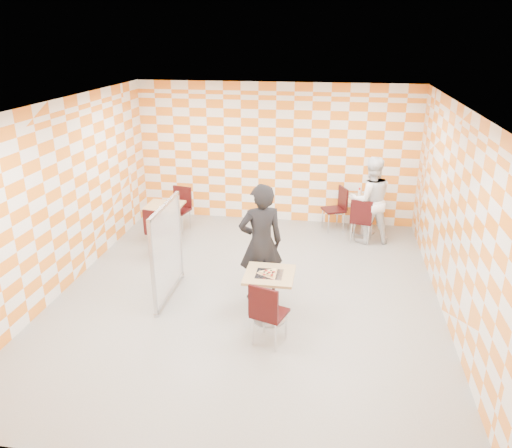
{
  "coord_description": "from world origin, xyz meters",
  "views": [
    {
      "loc": [
        1.24,
        -6.98,
        3.97
      ],
      "look_at": [
        0.1,
        0.2,
        1.15
      ],
      "focal_mm": 35.0,
      "sensor_mm": 36.0,
      "label": 1
    }
  ],
  "objects_px": {
    "second_table": "(364,209)",
    "partition": "(167,251)",
    "sport_bottle": "(359,193)",
    "chair_empty_far": "(180,205)",
    "soda_bottle": "(374,193)",
    "main_table": "(269,289)",
    "chair_second_front": "(362,217)",
    "chair_second_side": "(338,205)",
    "man_white": "(370,200)",
    "man_dark": "(261,243)",
    "chair_main_front": "(267,310)",
    "chair_empty_near": "(157,228)",
    "empty_table": "(165,216)"
  },
  "relations": [
    {
      "from": "main_table",
      "to": "chair_second_side",
      "type": "distance_m",
      "value": 3.89
    },
    {
      "from": "main_table",
      "to": "empty_table",
      "type": "bearing_deg",
      "value": 132.96
    },
    {
      "from": "sport_bottle",
      "to": "partition",
      "type": "bearing_deg",
      "value": -132.61
    },
    {
      "from": "empty_table",
      "to": "chair_main_front",
      "type": "bearing_deg",
      "value": -52.7
    },
    {
      "from": "main_table",
      "to": "chair_empty_far",
      "type": "relative_size",
      "value": 0.81
    },
    {
      "from": "man_dark",
      "to": "chair_main_front",
      "type": "bearing_deg",
      "value": 79.9
    },
    {
      "from": "chair_main_front",
      "to": "partition",
      "type": "distance_m",
      "value": 2.06
    },
    {
      "from": "empty_table",
      "to": "chair_second_front",
      "type": "bearing_deg",
      "value": 6.69
    },
    {
      "from": "man_white",
      "to": "soda_bottle",
      "type": "height_order",
      "value": "man_white"
    },
    {
      "from": "partition",
      "to": "main_table",
      "type": "bearing_deg",
      "value": -15.17
    },
    {
      "from": "man_white",
      "to": "chair_empty_far",
      "type": "bearing_deg",
      "value": -12.98
    },
    {
      "from": "second_table",
      "to": "chair_main_front",
      "type": "height_order",
      "value": "chair_main_front"
    },
    {
      "from": "partition",
      "to": "sport_bottle",
      "type": "xyz_separation_m",
      "value": [
        3.04,
        3.3,
        0.05
      ]
    },
    {
      "from": "chair_main_front",
      "to": "chair_empty_near",
      "type": "distance_m",
      "value": 3.52
    },
    {
      "from": "chair_empty_near",
      "to": "soda_bottle",
      "type": "height_order",
      "value": "soda_bottle"
    },
    {
      "from": "main_table",
      "to": "man_dark",
      "type": "distance_m",
      "value": 0.77
    },
    {
      "from": "partition",
      "to": "sport_bottle",
      "type": "height_order",
      "value": "partition"
    },
    {
      "from": "main_table",
      "to": "soda_bottle",
      "type": "distance_m",
      "value": 4.1
    },
    {
      "from": "second_table",
      "to": "soda_bottle",
      "type": "distance_m",
      "value": 0.38
    },
    {
      "from": "second_table",
      "to": "chair_empty_far",
      "type": "height_order",
      "value": "chair_empty_far"
    },
    {
      "from": "main_table",
      "to": "chair_empty_near",
      "type": "bearing_deg",
      "value": 141.01
    },
    {
      "from": "man_dark",
      "to": "soda_bottle",
      "type": "distance_m",
      "value": 3.65
    },
    {
      "from": "man_dark",
      "to": "second_table",
      "type": "bearing_deg",
      "value": -140.99
    },
    {
      "from": "man_white",
      "to": "partition",
      "type": "bearing_deg",
      "value": 28.21
    },
    {
      "from": "empty_table",
      "to": "chair_second_side",
      "type": "height_order",
      "value": "chair_second_side"
    },
    {
      "from": "chair_second_front",
      "to": "sport_bottle",
      "type": "distance_m",
      "value": 0.72
    },
    {
      "from": "chair_empty_far",
      "to": "soda_bottle",
      "type": "distance_m",
      "value": 4.03
    },
    {
      "from": "empty_table",
      "to": "chair_empty_far",
      "type": "xyz_separation_m",
      "value": [
        0.13,
        0.62,
        0.04
      ]
    },
    {
      "from": "chair_second_front",
      "to": "chair_second_side",
      "type": "relative_size",
      "value": 1.0
    },
    {
      "from": "man_white",
      "to": "chair_second_front",
      "type": "bearing_deg",
      "value": 27.59
    },
    {
      "from": "main_table",
      "to": "chair_second_front",
      "type": "relative_size",
      "value": 0.81
    },
    {
      "from": "chair_second_front",
      "to": "man_dark",
      "type": "height_order",
      "value": "man_dark"
    },
    {
      "from": "chair_main_front",
      "to": "partition",
      "type": "bearing_deg",
      "value": 147.18
    },
    {
      "from": "man_white",
      "to": "chair_empty_near",
      "type": "bearing_deg",
      "value": 6.02
    },
    {
      "from": "chair_main_front",
      "to": "soda_bottle",
      "type": "relative_size",
      "value": 4.02
    },
    {
      "from": "chair_second_side",
      "to": "partition",
      "type": "relative_size",
      "value": 0.6
    },
    {
      "from": "empty_table",
      "to": "chair_empty_far",
      "type": "height_order",
      "value": "chair_empty_far"
    },
    {
      "from": "chair_empty_far",
      "to": "sport_bottle",
      "type": "relative_size",
      "value": 4.62
    },
    {
      "from": "chair_second_front",
      "to": "man_white",
      "type": "distance_m",
      "value": 0.38
    },
    {
      "from": "partition",
      "to": "man_white",
      "type": "relative_size",
      "value": 0.89
    },
    {
      "from": "empty_table",
      "to": "soda_bottle",
      "type": "height_order",
      "value": "soda_bottle"
    },
    {
      "from": "empty_table",
      "to": "partition",
      "type": "height_order",
      "value": "partition"
    },
    {
      "from": "main_table",
      "to": "second_table",
      "type": "height_order",
      "value": "same"
    },
    {
      "from": "second_table",
      "to": "partition",
      "type": "height_order",
      "value": "partition"
    },
    {
      "from": "chair_second_front",
      "to": "sport_bottle",
      "type": "xyz_separation_m",
      "value": [
        -0.05,
        0.66,
        0.29
      ]
    },
    {
      "from": "chair_second_side",
      "to": "chair_empty_near",
      "type": "height_order",
      "value": "same"
    },
    {
      "from": "man_dark",
      "to": "man_white",
      "type": "bearing_deg",
      "value": -146.33
    },
    {
      "from": "second_table",
      "to": "empty_table",
      "type": "relative_size",
      "value": 1.0
    },
    {
      "from": "partition",
      "to": "soda_bottle",
      "type": "relative_size",
      "value": 6.74
    },
    {
      "from": "chair_second_side",
      "to": "partition",
      "type": "xyz_separation_m",
      "value": [
        -2.62,
        -3.32,
        0.25
      ]
    }
  ]
}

